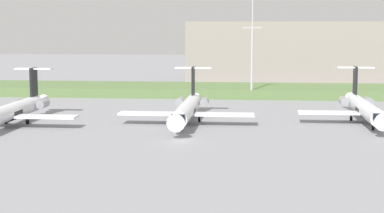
{
  "coord_description": "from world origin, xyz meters",
  "views": [
    {
      "loc": [
        10.17,
        -86.6,
        16.2
      ],
      "look_at": [
        0.0,
        14.85,
        3.0
      ],
      "focal_mm": 57.0,
      "sensor_mm": 36.0,
      "label": 1
    }
  ],
  "objects_px": {
    "regional_jet_second": "(12,111)",
    "regional_jet_fourth": "(364,108)",
    "antenna_mast": "(252,54)",
    "regional_jet_third": "(187,109)"
  },
  "relations": [
    {
      "from": "antenna_mast",
      "to": "regional_jet_fourth",
      "type": "bearing_deg",
      "value": -58.31
    },
    {
      "from": "regional_jet_third",
      "to": "regional_jet_fourth",
      "type": "xyz_separation_m",
      "value": [
        30.23,
        4.02,
        0.0
      ]
    },
    {
      "from": "regional_jet_second",
      "to": "regional_jet_fourth",
      "type": "height_order",
      "value": "same"
    },
    {
      "from": "regional_jet_second",
      "to": "regional_jet_fourth",
      "type": "bearing_deg",
      "value": 9.1
    },
    {
      "from": "regional_jet_second",
      "to": "antenna_mast",
      "type": "xyz_separation_m",
      "value": [
        39.52,
        40.9,
        7.74
      ]
    },
    {
      "from": "regional_jet_second",
      "to": "antenna_mast",
      "type": "bearing_deg",
      "value": 45.99
    },
    {
      "from": "regional_jet_second",
      "to": "antenna_mast",
      "type": "height_order",
      "value": "antenna_mast"
    },
    {
      "from": "regional_jet_second",
      "to": "regional_jet_fourth",
      "type": "relative_size",
      "value": 1.0
    },
    {
      "from": "regional_jet_second",
      "to": "regional_jet_third",
      "type": "distance_m",
      "value": 29.21
    },
    {
      "from": "regional_jet_fourth",
      "to": "antenna_mast",
      "type": "height_order",
      "value": "antenna_mast"
    }
  ]
}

